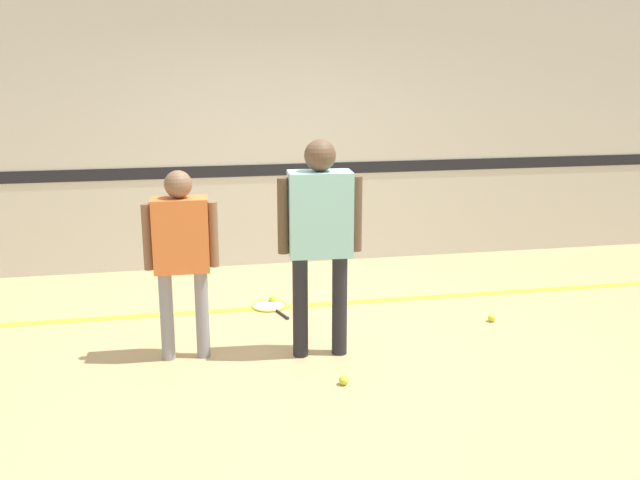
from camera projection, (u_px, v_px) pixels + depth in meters
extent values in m
plane|color=tan|center=(311.00, 349.00, 5.44)|extent=(16.00, 16.00, 0.00)
cube|color=beige|center=(268.00, 114.00, 7.37)|extent=(16.00, 0.06, 3.20)
cube|color=black|center=(269.00, 170.00, 7.48)|extent=(16.00, 0.01, 0.12)
cube|color=yellow|center=(291.00, 306.00, 6.38)|extent=(14.40, 0.10, 0.01)
cylinder|color=#232328|center=(300.00, 306.00, 5.23)|extent=(0.11, 0.11, 0.77)
cylinder|color=#232328|center=(340.00, 305.00, 5.27)|extent=(0.11, 0.11, 0.77)
cube|color=#99D8D1|center=(320.00, 214.00, 5.08)|extent=(0.46, 0.27, 0.61)
sphere|color=brown|center=(320.00, 155.00, 4.98)|extent=(0.23, 0.23, 0.23)
cylinder|color=brown|center=(283.00, 216.00, 5.05)|extent=(0.08, 0.08, 0.55)
cylinder|color=brown|center=(357.00, 214.00, 5.12)|extent=(0.08, 0.08, 0.55)
cylinder|color=gray|center=(167.00, 316.00, 5.19)|extent=(0.10, 0.10, 0.67)
cylinder|color=gray|center=(202.00, 314.00, 5.23)|extent=(0.10, 0.10, 0.67)
cube|color=orange|center=(181.00, 235.00, 5.06)|extent=(0.40, 0.22, 0.53)
sphere|color=brown|center=(178.00, 184.00, 4.97)|extent=(0.20, 0.20, 0.20)
cylinder|color=brown|center=(147.00, 237.00, 5.02)|extent=(0.07, 0.07, 0.48)
cylinder|color=brown|center=(213.00, 234.00, 5.10)|extent=(0.07, 0.07, 0.48)
torus|color=#C6D838|center=(269.00, 306.00, 6.38)|extent=(0.40, 0.40, 0.02)
cylinder|color=silver|center=(269.00, 306.00, 6.38)|extent=(0.28, 0.28, 0.01)
cylinder|color=black|center=(282.00, 314.00, 6.16)|extent=(0.09, 0.21, 0.02)
sphere|color=black|center=(287.00, 318.00, 6.07)|extent=(0.03, 0.03, 0.03)
sphere|color=#CCE038|center=(344.00, 380.00, 4.83)|extent=(0.07, 0.07, 0.07)
sphere|color=#CCE038|center=(273.00, 299.00, 6.48)|extent=(0.07, 0.07, 0.07)
sphere|color=#CCE038|center=(492.00, 318.00, 6.01)|extent=(0.07, 0.07, 0.07)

